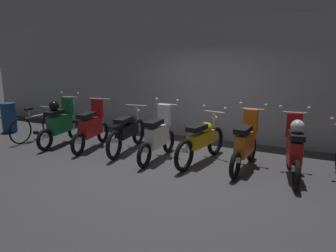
{
  "coord_description": "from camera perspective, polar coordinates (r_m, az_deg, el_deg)",
  "views": [
    {
      "loc": [
        2.63,
        -5.84,
        2.32
      ],
      "look_at": [
        -0.26,
        0.23,
        0.75
      ],
      "focal_mm": 34.21,
      "sensor_mm": 36.0,
      "label": 1
    }
  ],
  "objects": [
    {
      "name": "motorbike_slot_4",
      "position": [
        6.82,
        6.03,
        -2.46
      ],
      "size": [
        0.62,
        1.93,
        1.15
      ],
      "color": "black",
      "rests_on": "ground"
    },
    {
      "name": "motorbike_slot_3",
      "position": [
        6.97,
        -1.77,
        -1.75
      ],
      "size": [
        0.59,
        1.68,
        1.29
      ],
      "color": "black",
      "rests_on": "ground"
    },
    {
      "name": "trash_bin",
      "position": [
        10.51,
        -26.49,
        1.38
      ],
      "size": [
        0.4,
        0.4,
        0.86
      ],
      "primitive_type": "cylinder",
      "color": "navy",
      "rests_on": "ground"
    },
    {
      "name": "motorbike_slot_6",
      "position": [
        6.4,
        21.54,
        -3.68
      ],
      "size": [
        0.58,
        1.67,
        1.29
      ],
      "color": "black",
      "rests_on": "ground"
    },
    {
      "name": "bicycle",
      "position": [
        9.31,
        -22.33,
        0.01
      ],
      "size": [
        0.5,
        1.73,
        0.89
      ],
      "color": "black",
      "rests_on": "ground"
    },
    {
      "name": "motorbike_slot_5",
      "position": [
        6.57,
        13.59,
        -3.05
      ],
      "size": [
        0.59,
        1.68,
        1.29
      ],
      "color": "black",
      "rests_on": "ground"
    },
    {
      "name": "back_wall",
      "position": [
        8.66,
        7.78,
        8.13
      ],
      "size": [
        16.0,
        0.3,
        3.16
      ],
      "primitive_type": "cube",
      "color": "#ADADB2",
      "rests_on": "ground"
    },
    {
      "name": "ground_plane",
      "position": [
        6.81,
        1.17,
        -6.77
      ],
      "size": [
        80.0,
        80.0,
        0.0
      ],
      "primitive_type": "plane",
      "color": "#424244"
    },
    {
      "name": "motorbike_slot_1",
      "position": [
        8.0,
        -13.46,
        -0.19
      ],
      "size": [
        0.56,
        1.68,
        1.18
      ],
      "color": "black",
      "rests_on": "ground"
    },
    {
      "name": "motorbike_slot_0",
      "position": [
        8.53,
        -18.63,
        0.6
      ],
      "size": [
        0.59,
        1.68,
        1.29
      ],
      "color": "black",
      "rests_on": "ground"
    },
    {
      "name": "motorbike_slot_2",
      "position": [
        7.61,
        -7.22,
        -0.87
      ],
      "size": [
        0.56,
        1.95,
        1.03
      ],
      "color": "black",
      "rests_on": "ground"
    }
  ]
}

